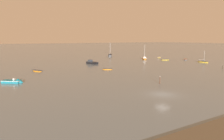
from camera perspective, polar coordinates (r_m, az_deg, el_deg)
name	(u,v)px	position (r m, az deg, el deg)	size (l,w,h in m)	color
ground_plane	(163,94)	(39.13, 13.67, -6.47)	(800.00, 800.00, 0.00)	slate
sailboat_moored_0	(203,62)	(95.71, 23.52, 2.03)	(2.17, 4.82, 5.21)	gold
rowboat_moored_0	(159,58)	(111.46, 12.71, 3.32)	(3.53, 2.64, 0.54)	gold
rowboat_moored_1	(37,71)	(67.85, -19.75, -0.24)	(2.95, 4.02, 0.61)	orange
rowboat_moored_2	(107,69)	(67.45, -1.26, 0.19)	(3.24, 2.80, 0.51)	orange
motorboat_moored_0	(15,82)	(52.41, -24.98, -2.96)	(4.91, 4.36, 1.68)	#197084
sailboat_moored_1	(110,55)	(119.78, -0.54, 3.98)	(5.90, 6.87, 7.80)	gray
rowboat_moored_3	(165,60)	(100.25, 14.28, 2.71)	(4.05, 2.78, 0.61)	gold
rowboat_moored_5	(185,60)	(104.29, 19.38, 2.70)	(3.78, 3.03, 0.58)	gray
motorboat_moored_2	(91,63)	(84.56, -5.83, 2.00)	(3.47, 6.37, 2.30)	black
sailboat_moored_2	(144,59)	(102.73, 8.80, 3.09)	(5.11, 6.53, 7.23)	orange
mooring_post_near	(160,80)	(47.76, 12.92, -2.74)	(0.22, 0.22, 1.86)	#513323
mooring_post_left	(223,67)	(78.46, 27.89, 0.71)	(0.22, 0.22, 1.36)	#3B3323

